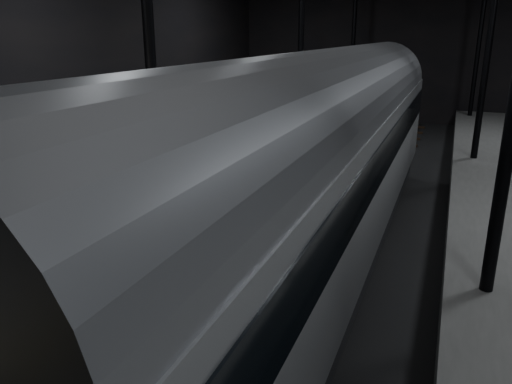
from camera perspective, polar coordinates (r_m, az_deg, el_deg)
The scene contains 6 objects.
ground at distance 15.53m, azimuth 9.61°, elevation -5.05°, with size 44.00×44.00×0.00m, color black.
platform_left at distance 18.26m, azimuth -13.93°, elevation -0.17°, with size 9.00×43.80×1.00m, color #585856.
tactile_strip at distance 16.09m, azimuth -1.57°, elevation -0.17°, with size 0.50×43.80×0.01m, color olive.
track at distance 15.50m, azimuth 9.62°, elevation -4.82°, with size 2.40×43.00×0.24m.
train at distance 12.28m, azimuth 7.86°, elevation 3.95°, with size 3.07×20.51×5.48m.
woman at distance 9.69m, azimuth -24.56°, elevation -8.92°, with size 0.63×0.41×1.73m, color #A37963.
Camera 1 is at (2.77, -14.08, 5.94)m, focal length 35.00 mm.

